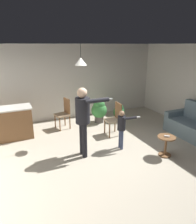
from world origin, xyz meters
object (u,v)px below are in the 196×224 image
Objects in this scene: dining_chair_by_counter at (64,112)px; side_table_by_couch at (166,144)px; potted_plant_corner at (119,112)px; potted_plant_by_wall at (99,110)px; kitchen_counter at (10,123)px; dining_chair_near_wall at (115,118)px; spare_remote_on_table at (167,136)px; person_adult at (83,115)px; person_child at (122,125)px.

side_table_by_couch is at bearing -158.55° from dining_chair_by_counter.
potted_plant_corner is 0.76× the size of potted_plant_by_wall.
kitchen_counter is 1.67m from dining_chair_by_counter.
spare_remote_on_table is (0.51, -1.70, -0.01)m from dining_chair_near_wall.
potted_plant_by_wall is (0.00, 1.15, -0.08)m from dining_chair_near_wall.
person_adult is 2.03m from dining_chair_by_counter.
person_adult reaches higher than kitchen_counter.
person_adult reaches higher than dining_chair_by_counter.
potted_plant_by_wall is at bearing -100.96° from dining_chair_by_counter.
spare_remote_on_table is at bearing -94.23° from potted_plant_corner.
kitchen_counter is 2.50m from person_adult.
person_adult reaches higher than potted_plant_corner.
person_child reaches higher than potted_plant_corner.
person_child is at bearing 86.67° from person_adult.
potted_plant_by_wall reaches higher than potted_plant_corner.
dining_chair_by_counter is 2.00m from potted_plant_corner.
dining_chair_by_counter reaches higher than kitchen_counter.
side_table_by_couch is at bearing -37.67° from kitchen_counter.
person_child reaches higher than kitchen_counter.
person_adult is at bearing 167.61° from dining_chair_by_counter.
kitchen_counter is 3.64m from potted_plant_corner.
person_adult reaches higher than potted_plant_by_wall.
kitchen_counter reaches higher than side_table_by_couch.
person_child is 1.06× the size of dining_chair_near_wall.
potted_plant_corner is at bearing -106.56° from dining_chair_by_counter.
potted_plant_corner is at bearing -0.58° from kitchen_counter.
dining_chair_near_wall is 7.69× the size of spare_remote_on_table.
kitchen_counter is at bearing 141.98° from spare_remote_on_table.
kitchen_counter is at bearing 84.23° from dining_chair_by_counter.
person_child is at bearing 135.68° from side_table_by_couch.
potted_plant_by_wall reaches higher than side_table_by_couch.
potted_plant_by_wall is (1.27, 0.00, -0.08)m from dining_chair_by_counter.
person_child is 1.25× the size of potted_plant_by_wall.
dining_chair_by_counter is (-1.80, 2.83, 0.22)m from side_table_by_couch.
dining_chair_near_wall is (2.93, -0.99, 0.07)m from kitchen_counter.
person_adult is 2.04× the size of potted_plant_by_wall.
dining_chair_by_counter is at bearing 122.09° from spare_remote_on_table.
dining_chair_by_counter is 3.36m from spare_remote_on_table.
spare_remote_on_table is (1.79, -2.85, -0.01)m from dining_chair_by_counter.
dining_chair_by_counter is (-0.99, 2.03, -0.11)m from person_child.
person_adult is at bearing -88.66° from person_child.
person_child is 1.14m from spare_remote_on_table.
potted_plant_corner is (0.18, 2.64, 0.03)m from side_table_by_couch.
spare_remote_on_table is at bearing 49.70° from person_child.
dining_chair_by_counter is 7.69× the size of spare_remote_on_table.
person_adult reaches higher than spare_remote_on_table.
kitchen_counter is 4.37m from spare_remote_on_table.
potted_plant_corner is 4.99× the size of spare_remote_on_table.
dining_chair_by_counter is (1.66, 0.15, 0.07)m from kitchen_counter.
kitchen_counter is 1.19× the size of person_child.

